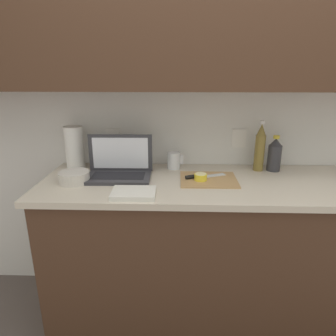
{
  "coord_description": "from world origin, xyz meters",
  "views": [
    {
      "loc": [
        -0.29,
        -1.6,
        1.53
      ],
      "look_at": [
        -0.34,
        -0.01,
        1.01
      ],
      "focal_mm": 32.0,
      "sensor_mm": 36.0,
      "label": 1
    }
  ],
  "objects_px": {
    "bottle_oil_tall": "(260,148)",
    "lemon_half_cut": "(201,177)",
    "laptop": "(119,167)",
    "bowl_white": "(74,177)",
    "measuring_cup": "(174,160)",
    "cutting_board": "(208,179)",
    "paper_towel_roll": "(75,147)",
    "knife": "(199,176)",
    "bottle_green_soda": "(274,155)"
  },
  "relations": [
    {
      "from": "lemon_half_cut",
      "to": "bowl_white",
      "type": "xyz_separation_m",
      "value": [
        -0.71,
        -0.04,
        0.0
      ]
    },
    {
      "from": "knife",
      "to": "bottle_green_soda",
      "type": "xyz_separation_m",
      "value": [
        0.48,
        0.17,
        0.08
      ]
    },
    {
      "from": "cutting_board",
      "to": "bottle_oil_tall",
      "type": "xyz_separation_m",
      "value": [
        0.33,
        0.19,
        0.14
      ]
    },
    {
      "from": "laptop",
      "to": "bottle_oil_tall",
      "type": "xyz_separation_m",
      "value": [
        0.85,
        0.15,
        0.09
      ]
    },
    {
      "from": "measuring_cup",
      "to": "bowl_white",
      "type": "bearing_deg",
      "value": -153.71
    },
    {
      "from": "laptop",
      "to": "bowl_white",
      "type": "relative_size",
      "value": 2.26
    },
    {
      "from": "laptop",
      "to": "measuring_cup",
      "type": "xyz_separation_m",
      "value": [
        0.32,
        0.16,
        -0.0
      ]
    },
    {
      "from": "bottle_oil_tall",
      "to": "measuring_cup",
      "type": "height_order",
      "value": "bottle_oil_tall"
    },
    {
      "from": "laptop",
      "to": "bottle_oil_tall",
      "type": "height_order",
      "value": "bottle_oil_tall"
    },
    {
      "from": "laptop",
      "to": "bowl_white",
      "type": "distance_m",
      "value": 0.26
    },
    {
      "from": "bottle_green_soda",
      "to": "measuring_cup",
      "type": "relative_size",
      "value": 2.08
    },
    {
      "from": "knife",
      "to": "measuring_cup",
      "type": "height_order",
      "value": "measuring_cup"
    },
    {
      "from": "lemon_half_cut",
      "to": "bottle_green_soda",
      "type": "height_order",
      "value": "bottle_green_soda"
    },
    {
      "from": "lemon_half_cut",
      "to": "measuring_cup",
      "type": "xyz_separation_m",
      "value": [
        -0.15,
        0.23,
        0.03
      ]
    },
    {
      "from": "laptop",
      "to": "paper_towel_roll",
      "type": "distance_m",
      "value": 0.36
    },
    {
      "from": "laptop",
      "to": "bottle_green_soda",
      "type": "bearing_deg",
      "value": 7.79
    },
    {
      "from": "cutting_board",
      "to": "lemon_half_cut",
      "type": "distance_m",
      "value": 0.06
    },
    {
      "from": "cutting_board",
      "to": "bowl_white",
      "type": "xyz_separation_m",
      "value": [
        -0.76,
        -0.06,
        0.03
      ]
    },
    {
      "from": "bottle_green_soda",
      "to": "bottle_oil_tall",
      "type": "distance_m",
      "value": 0.1
    },
    {
      "from": "laptop",
      "to": "bottle_green_soda",
      "type": "height_order",
      "value": "laptop"
    },
    {
      "from": "measuring_cup",
      "to": "cutting_board",
      "type": "bearing_deg",
      "value": -46.3
    },
    {
      "from": "cutting_board",
      "to": "bottle_oil_tall",
      "type": "distance_m",
      "value": 0.41
    },
    {
      "from": "knife",
      "to": "bottle_green_soda",
      "type": "distance_m",
      "value": 0.51
    },
    {
      "from": "knife",
      "to": "cutting_board",
      "type": "bearing_deg",
      "value": -41.25
    },
    {
      "from": "cutting_board",
      "to": "bottle_oil_tall",
      "type": "relative_size",
      "value": 1.03
    },
    {
      "from": "lemon_half_cut",
      "to": "bottle_green_soda",
      "type": "relative_size",
      "value": 0.32
    },
    {
      "from": "paper_towel_roll",
      "to": "lemon_half_cut",
      "type": "bearing_deg",
      "value": -16.0
    },
    {
      "from": "cutting_board",
      "to": "measuring_cup",
      "type": "xyz_separation_m",
      "value": [
        -0.2,
        0.21,
        0.05
      ]
    },
    {
      "from": "bottle_oil_tall",
      "to": "knife",
      "type": "bearing_deg",
      "value": -155.71
    },
    {
      "from": "laptop",
      "to": "bottle_oil_tall",
      "type": "distance_m",
      "value": 0.87
    },
    {
      "from": "lemon_half_cut",
      "to": "bottle_oil_tall",
      "type": "height_order",
      "value": "bottle_oil_tall"
    },
    {
      "from": "knife",
      "to": "bowl_white",
      "type": "distance_m",
      "value": 0.71
    },
    {
      "from": "bottle_green_soda",
      "to": "measuring_cup",
      "type": "height_order",
      "value": "bottle_green_soda"
    },
    {
      "from": "knife",
      "to": "bowl_white",
      "type": "height_order",
      "value": "bowl_white"
    },
    {
      "from": "laptop",
      "to": "lemon_half_cut",
      "type": "relative_size",
      "value": 5.28
    },
    {
      "from": "bottle_oil_tall",
      "to": "bowl_white",
      "type": "xyz_separation_m",
      "value": [
        -1.08,
        -0.25,
        -0.11
      ]
    },
    {
      "from": "cutting_board",
      "to": "paper_towel_roll",
      "type": "relative_size",
      "value": 1.19
    },
    {
      "from": "bowl_white",
      "to": "paper_towel_roll",
      "type": "height_order",
      "value": "paper_towel_roll"
    },
    {
      "from": "knife",
      "to": "laptop",
      "type": "bearing_deg",
      "value": 155.01
    },
    {
      "from": "knife",
      "to": "measuring_cup",
      "type": "xyz_separation_m",
      "value": [
        -0.15,
        0.19,
        0.04
      ]
    },
    {
      "from": "laptop",
      "to": "cutting_board",
      "type": "bearing_deg",
      "value": -6.1
    },
    {
      "from": "bottle_oil_tall",
      "to": "measuring_cup",
      "type": "bearing_deg",
      "value": 177.88
    },
    {
      "from": "measuring_cup",
      "to": "bowl_white",
      "type": "relative_size",
      "value": 0.64
    },
    {
      "from": "lemon_half_cut",
      "to": "paper_towel_roll",
      "type": "distance_m",
      "value": 0.82
    },
    {
      "from": "bottle_green_soda",
      "to": "bowl_white",
      "type": "xyz_separation_m",
      "value": [
        -1.18,
        -0.25,
        -0.07
      ]
    },
    {
      "from": "bottle_green_soda",
      "to": "lemon_half_cut",
      "type": "bearing_deg",
      "value": -155.67
    },
    {
      "from": "laptop",
      "to": "lemon_half_cut",
      "type": "height_order",
      "value": "laptop"
    },
    {
      "from": "bottle_green_soda",
      "to": "bowl_white",
      "type": "distance_m",
      "value": 1.21
    },
    {
      "from": "bottle_oil_tall",
      "to": "lemon_half_cut",
      "type": "bearing_deg",
      "value": -150.52
    },
    {
      "from": "cutting_board",
      "to": "knife",
      "type": "height_order",
      "value": "knife"
    }
  ]
}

